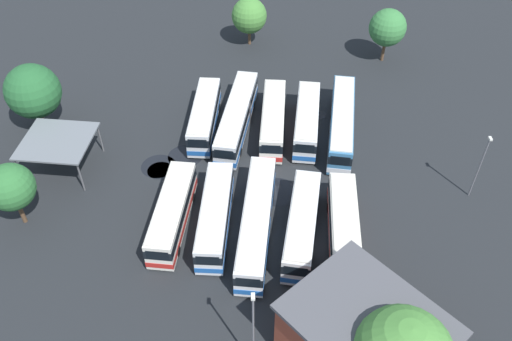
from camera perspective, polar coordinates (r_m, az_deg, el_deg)
The scene contains 23 objects.
ground_plane at distance 58.78m, azimuth 1.05°, elevation -0.65°, with size 95.65×95.65×0.00m, color black.
bus_row0_slot0 at distance 64.40m, azimuth -5.55°, elevation 5.87°, with size 12.05×3.57×3.60m.
bus_row0_slot1 at distance 64.01m, azimuth -2.05°, elevation 5.81°, with size 15.52×5.33×3.60m.
bus_row0_slot2 at distance 63.56m, azimuth 1.85°, elevation 5.50°, with size 12.58×3.66×3.60m.
bus_row0_slot3 at distance 63.69m, azimuth 5.49°, elevation 5.39°, with size 12.15×4.23×3.60m.
bus_row0_slot4 at distance 63.97m, azimuth 9.19°, elevation 5.18°, with size 15.52×5.17×3.60m.
bus_row1_slot0 at distance 53.03m, azimuth -8.99°, elevation -4.51°, with size 11.90×4.09×3.60m.
bus_row1_slot1 at distance 52.31m, azimuth -4.41°, elevation -4.82°, with size 12.23×3.49×3.60m.
bus_row1_slot2 at distance 51.70m, azimuth 0.06°, elevation -5.40°, with size 15.50×4.41×3.60m.
bus_row1_slot3 at distance 51.53m, azimuth 4.96°, elevation -5.83°, with size 12.34×4.79×3.60m.
bus_row1_slot4 at distance 51.89m, azimuth 9.38°, elevation -5.95°, with size 11.94×3.72×3.60m.
maintenance_shelter at distance 61.23m, azimuth -20.62°, elevation 2.93°, with size 7.94×8.21×4.03m.
lamp_post_near_entrance at distance 58.31m, azimuth 22.95°, elevation 0.57°, with size 0.56×0.28×7.91m.
lamp_post_by_building at distance 40.80m, azimuth -0.30°, elevation -16.79°, with size 0.56×0.28×9.74m.
tree_northeast at distance 77.92m, azimuth 13.96°, elevation 14.67°, with size 5.15×5.15×7.71m.
tree_south_edge at distance 67.61m, azimuth -22.85°, elevation 7.85°, with size 6.44×6.44×8.46m.
tree_east_edge at distance 55.81m, azimuth -24.89°, elevation -1.64°, with size 4.70×4.70×7.25m.
tree_northwest at distance 80.18m, azimuth -0.73°, elevation 16.30°, with size 5.12×5.12×7.12m.
puddle_between_rows at distance 61.01m, azimuth -10.44°, elevation 0.46°, with size 3.96×3.96×0.01m, color black.
puddle_near_shelter at distance 60.45m, azimuth -10.27°, elevation 0.01°, with size 2.90×2.90×0.01m, color black.
puddle_back_corner at distance 57.10m, azimuth 2.33°, elevation -2.31°, with size 4.35×4.35×0.01m, color black.
puddle_front_lane at distance 61.81m, azimuth -7.61°, elevation 1.53°, with size 4.04×4.04×0.01m, color black.
puddle_centre_drain at distance 67.83m, azimuth 6.80°, elevation 5.93°, with size 1.66×1.66×0.01m, color black.
Camera 1 is at (42.51, -1.98, 40.54)m, focal length 37.21 mm.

